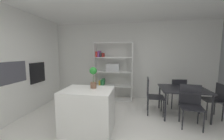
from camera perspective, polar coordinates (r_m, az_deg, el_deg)
The scene contains 12 objects.
ground_plane at distance 2.98m, azimuth 0.69°, elevation -26.60°, with size 8.81×8.81×0.00m, color silver.
back_partition at distance 5.16m, azimuth 5.17°, elevation 3.83°, with size 6.41×0.06×2.74m, color silver.
cabinet_niche_splashback at distance 3.96m, azimuth -36.89°, elevation -1.09°, with size 0.01×1.05×0.52m.
built_in_oven at distance 4.68m, azimuth -28.17°, elevation -0.91°, with size 0.06×0.60×0.59m.
kitchen_island at distance 3.10m, azimuth -9.80°, elevation -15.91°, with size 1.03×0.77×0.90m, color white.
potted_plant_on_island at distance 2.99m, azimuth -7.68°, elevation -2.45°, with size 0.16×0.16×0.45m.
open_bookshelf at distance 4.85m, azimuth -0.37°, elevation -0.69°, with size 1.30×0.37×2.01m.
dining_table at distance 4.10m, azimuth 27.11°, elevation -7.62°, with size 1.14×0.93×0.74m.
dining_chair_near at distance 3.70m, azimuth 29.52°, elevation -11.23°, with size 0.51×0.49×0.93m.
dining_chair_window_side at distance 4.44m, azimuth 36.78°, elevation -8.96°, with size 0.42×0.43×0.88m.
dining_chair_island_side at distance 3.96m, azimuth 15.84°, elevation -8.99°, with size 0.46×0.46×0.98m.
dining_chair_far at distance 4.60m, azimuth 25.24°, elevation -7.60°, with size 0.45×0.45×0.89m.
Camera 1 is at (0.37, -2.46, 1.65)m, focal length 22.32 mm.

